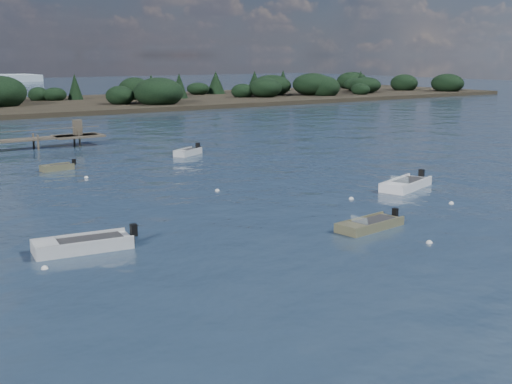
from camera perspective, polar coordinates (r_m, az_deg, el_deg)
ground at (r=80.89m, az=-20.95°, el=4.64°), size 400.00×400.00×0.00m
dinghy_mid_white_a at (r=35.80m, az=10.05°, el=-3.00°), size 4.54×2.06×1.04m
dinghy_mid_white_b at (r=47.05m, az=13.16°, el=0.52°), size 5.39×3.33×1.32m
dinghy_mid_grey at (r=32.51m, az=-15.16°, el=-4.72°), size 5.14×2.32×1.28m
tender_far_white at (r=55.59m, az=-17.26°, el=2.01°), size 2.99×1.31×1.01m
tender_far_grey_b at (r=61.56m, az=-6.07°, el=3.44°), size 3.50×2.67×1.22m
buoy_b at (r=33.74m, az=15.14°, el=-4.41°), size 0.32×0.32×0.32m
buoy_c at (r=30.27m, az=-18.27°, el=-6.51°), size 0.32×0.32×0.32m
buoy_d at (r=42.93m, az=16.97°, el=-1.02°), size 0.32×0.32×0.32m
buoy_e at (r=51.51m, az=-14.85°, el=1.22°), size 0.32×0.32×0.32m
buoy_extra_a at (r=45.07m, az=-3.47°, el=0.10°), size 0.32×0.32×0.32m
buoy_extra_b at (r=42.87m, az=8.46°, el=-0.64°), size 0.32×0.32×0.32m
far_headland at (r=126.11m, az=-14.17°, el=8.35°), size 190.00×40.00×5.80m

